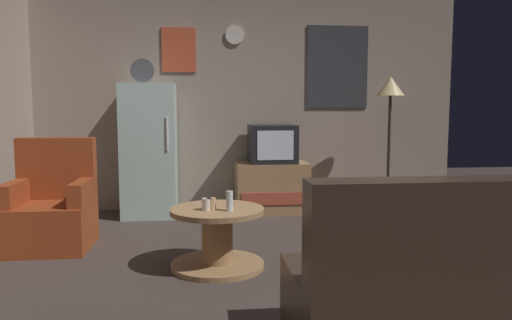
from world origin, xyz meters
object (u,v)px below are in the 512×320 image
object	(u,v)px
tv_stand	(272,187)
armchair	(52,209)
standing_lamp	(390,97)
book_stack	(330,209)
coffee_table	(217,238)
couch	(463,292)
wine_glass	(229,201)
mug_ceramic_tan	(211,204)
crt_tv	(272,144)
fridge	(149,150)
mug_ceramic_white	(207,204)

from	to	relation	value
tv_stand	armchair	xyz separation A→B (m)	(-2.14, -1.24, 0.04)
standing_lamp	book_stack	bearing A→B (deg)	174.13
coffee_table	couch	xyz separation A→B (m)	(1.18, -1.47, 0.08)
couch	book_stack	xyz separation A→B (m)	(0.22, 3.34, -0.27)
wine_glass	standing_lamp	bearing A→B (deg)	44.16
tv_stand	standing_lamp	world-z (taller)	standing_lamp
mug_ceramic_tan	crt_tv	bearing A→B (deg)	69.57
fridge	book_stack	size ratio (longest dim) A/B	8.60
armchair	coffee_table	bearing A→B (deg)	-27.33
armchair	mug_ceramic_white	bearing A→B (deg)	-30.76
wine_glass	book_stack	distance (m)	2.43
crt_tv	coffee_table	bearing A→B (deg)	-109.77
fridge	mug_ceramic_tan	distance (m)	2.14
fridge	coffee_table	world-z (taller)	fridge
wine_glass	book_stack	bearing A→B (deg)	56.66
coffee_table	couch	bearing A→B (deg)	-51.18
crt_tv	book_stack	world-z (taller)	crt_tv
mug_ceramic_white	book_stack	size ratio (longest dim) A/B	0.44
tv_stand	mug_ceramic_tan	world-z (taller)	tv_stand
mug_ceramic_white	mug_ceramic_tan	world-z (taller)	same
armchair	book_stack	bearing A→B (deg)	21.85
coffee_table	armchair	world-z (taller)	armchair
tv_stand	book_stack	world-z (taller)	tv_stand
tv_stand	wine_glass	bearing A→B (deg)	-106.43
tv_stand	wine_glass	xyz separation A→B (m)	(-0.62, -2.09, 0.25)
fridge	couch	world-z (taller)	fridge
crt_tv	book_stack	xyz separation A→B (m)	(0.68, -0.10, -0.77)
tv_stand	coffee_table	distance (m)	2.11
mug_ceramic_white	couch	distance (m)	1.89
crt_tv	mug_ceramic_white	distance (m)	2.22
crt_tv	mug_ceramic_tan	world-z (taller)	crt_tv
tv_stand	book_stack	bearing A→B (deg)	-8.73
fridge	mug_ceramic_white	size ratio (longest dim) A/B	19.67
mug_ceramic_white	couch	bearing A→B (deg)	-48.06
standing_lamp	tv_stand	bearing A→B (deg)	172.67
coffee_table	book_stack	bearing A→B (deg)	53.37
fridge	coffee_table	distance (m)	2.15
mug_ceramic_tan	mug_ceramic_white	bearing A→B (deg)	-165.57
tv_stand	mug_ceramic_tan	size ratio (longest dim) A/B	9.33
couch	armchair	bearing A→B (deg)	139.83
fridge	mug_ceramic_tan	world-z (taller)	fridge
tv_stand	armchair	bearing A→B (deg)	-149.90
couch	book_stack	world-z (taller)	couch
mug_ceramic_white	armchair	xyz separation A→B (m)	(-1.36, 0.81, -0.17)
tv_stand	mug_ceramic_white	world-z (taller)	tv_stand
couch	book_stack	distance (m)	3.36
tv_stand	coffee_table	world-z (taller)	tv_stand
tv_stand	book_stack	xyz separation A→B (m)	(0.69, -0.11, -0.25)
standing_lamp	armchair	xyz separation A→B (m)	(-3.50, -1.07, -1.02)
coffee_table	mug_ceramic_white	bearing A→B (deg)	-139.85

